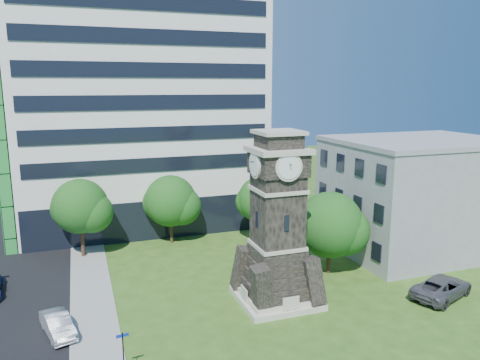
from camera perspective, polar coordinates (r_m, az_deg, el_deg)
name	(u,v)px	position (r m, az deg, el deg)	size (l,w,h in m)	color
ground	(246,320)	(32.17, 0.79, -16.68)	(160.00, 160.00, 0.00)	#2E5317
sidewalk	(93,308)	(35.06, -17.49, -14.69)	(3.00, 70.00, 0.06)	gray
clock_tower	(277,230)	(32.87, 4.55, -6.09)	(5.40, 5.40, 12.22)	beige
office_tall	(138,94)	(52.89, -12.36, 10.17)	(26.20, 15.11, 28.60)	white
office_low	(418,194)	(46.73, 20.85, -1.62)	(15.20, 12.20, 10.40)	#989B9D
car_street_mid	(58,325)	(32.30, -21.33, -16.09)	(1.38, 3.96, 1.31)	#9A9DA1
car_east_lot	(442,287)	(37.84, 23.39, -11.91)	(2.54, 5.51, 1.53)	#535258
park_bench	(285,292)	(34.88, 5.54, -13.39)	(1.99, 0.53, 1.03)	black
street_sign	(123,350)	(26.48, -14.05, -19.51)	(0.65, 0.06, 2.70)	black
tree_nw	(81,208)	(43.79, -18.81, -3.27)	(5.37, 4.88, 7.13)	#332114
tree_nc	(171,203)	(45.86, -8.38, -2.73)	(5.50, 5.00, 6.70)	#332114
tree_ne	(262,201)	(45.25, 2.75, -2.60)	(5.08, 4.62, 6.68)	#332114
tree_east	(331,226)	(38.70, 11.00, -5.58)	(5.89, 5.36, 6.82)	#332114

